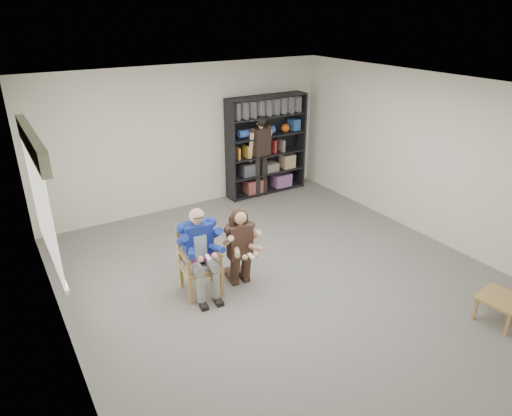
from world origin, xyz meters
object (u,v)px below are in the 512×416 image
armchair (200,261)px  standing_man (261,157)px  side_table (499,309)px  bookshelf (266,146)px  kneeling_woman (241,248)px  seated_man (200,252)px

armchair → standing_man: (2.66, 2.67, 0.37)m
side_table → armchair: bearing=139.0°
bookshelf → side_table: bearing=-88.7°
armchair → kneeling_woman: (0.58, -0.12, 0.09)m
kneeling_woman → bookshelf: (2.29, 2.90, 0.46)m
standing_man → bookshelf: bearing=21.5°
bookshelf → seated_man: bearing=-135.9°
seated_man → kneeling_woman: (0.58, -0.12, -0.05)m
armchair → seated_man: size_ratio=0.77×
armchair → bookshelf: bearing=50.1°
bookshelf → side_table: 5.46m
armchair → side_table: (3.00, -2.61, -0.32)m
kneeling_woman → side_table: kneeling_woman is taller
kneeling_woman → standing_man: 3.50m
armchair → kneeling_woman: kneeling_woman is taller
seated_man → bookshelf: bookshelf is taller
seated_man → kneeling_woman: bearing=-5.6°
seated_man → kneeling_woman: 0.59m
seated_man → standing_man: size_ratio=0.75×
bookshelf → side_table: size_ratio=4.11×
standing_man → armchair: bearing=-140.8°
bookshelf → standing_man: size_ratio=1.21×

